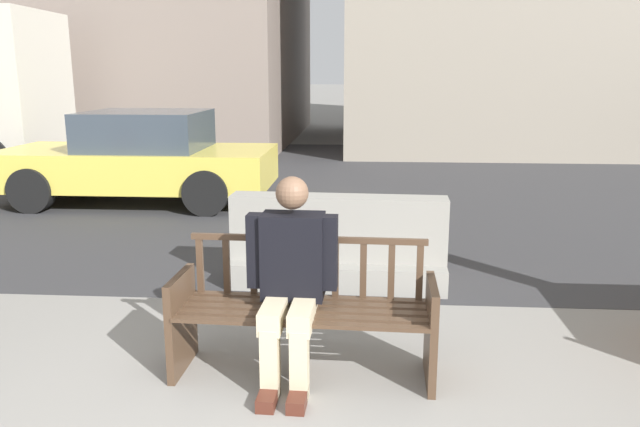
{
  "coord_description": "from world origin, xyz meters",
  "views": [
    {
      "loc": [
        0.51,
        -2.4,
        1.95
      ],
      "look_at": [
        0.13,
        2.88,
        0.75
      ],
      "focal_mm": 35.0,
      "sensor_mm": 36.0,
      "label": 1
    }
  ],
  "objects_px": {
    "street_bench": "(304,316)",
    "car_taxi_near": "(140,158)",
    "seated_person": "(291,276)",
    "jersey_barrier_centre": "(338,248)"
  },
  "relations": [
    {
      "from": "street_bench",
      "to": "seated_person",
      "type": "bearing_deg",
      "value": -144.54
    },
    {
      "from": "car_taxi_near",
      "to": "seated_person",
      "type": "bearing_deg",
      "value": -61.6
    },
    {
      "from": "street_bench",
      "to": "seated_person",
      "type": "relative_size",
      "value": 1.3
    },
    {
      "from": "street_bench",
      "to": "car_taxi_near",
      "type": "relative_size",
      "value": 0.42
    },
    {
      "from": "street_bench",
      "to": "jersey_barrier_centre",
      "type": "relative_size",
      "value": 0.84
    },
    {
      "from": "seated_person",
      "to": "jersey_barrier_centre",
      "type": "relative_size",
      "value": 0.65
    },
    {
      "from": "car_taxi_near",
      "to": "jersey_barrier_centre",
      "type": "bearing_deg",
      "value": -48.47
    },
    {
      "from": "street_bench",
      "to": "car_taxi_near",
      "type": "xyz_separation_m",
      "value": [
        -3.02,
        5.39,
        0.27
      ]
    },
    {
      "from": "street_bench",
      "to": "car_taxi_near",
      "type": "distance_m",
      "value": 6.18
    },
    {
      "from": "seated_person",
      "to": "jersey_barrier_centre",
      "type": "distance_m",
      "value": 1.92
    }
  ]
}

